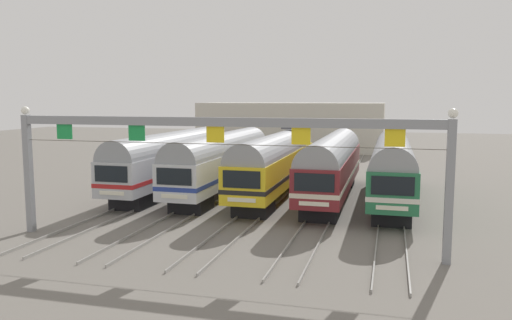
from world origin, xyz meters
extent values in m
plane|color=slate|center=(0.00, 0.00, 0.00)|extent=(160.00, 160.00, 0.00)
cube|color=gray|center=(-9.25, 17.00, 0.07)|extent=(0.07, 70.00, 0.15)
cube|color=gray|center=(-7.82, 17.00, 0.07)|extent=(0.07, 70.00, 0.15)
cube|color=gray|center=(-4.99, 17.00, 0.07)|extent=(0.07, 70.00, 0.15)
cube|color=gray|center=(-3.55, 17.00, 0.07)|extent=(0.07, 70.00, 0.15)
cube|color=gray|center=(-0.72, 17.00, 0.07)|extent=(0.07, 70.00, 0.15)
cube|color=gray|center=(0.72, 17.00, 0.07)|extent=(0.07, 70.00, 0.15)
cube|color=gray|center=(3.55, 17.00, 0.07)|extent=(0.07, 70.00, 0.15)
cube|color=gray|center=(4.99, 17.00, 0.07)|extent=(0.07, 70.00, 0.15)
cube|color=gray|center=(7.82, 17.00, 0.07)|extent=(0.07, 70.00, 0.15)
cube|color=gray|center=(9.25, 17.00, 0.07)|extent=(0.07, 70.00, 0.15)
cube|color=#B2B5BA|center=(-8.54, 0.00, 2.23)|extent=(2.85, 18.00, 2.35)
cube|color=#B21E1E|center=(-8.54, 0.00, 1.87)|extent=(2.88, 18.02, 0.28)
cylinder|color=gray|center=(-8.54, 0.00, 3.40)|extent=(2.74, 17.64, 2.74)
cube|color=black|center=(-8.54, -9.02, 2.70)|extent=(2.28, 0.06, 1.03)
cube|color=silver|center=(-8.54, -9.02, 1.47)|extent=(1.71, 0.05, 0.24)
cube|color=black|center=(-8.54, -6.30, 0.53)|extent=(2.28, 2.60, 1.05)
cube|color=black|center=(-8.54, 6.30, 0.53)|extent=(2.28, 2.60, 1.05)
cube|color=silver|center=(-4.27, 0.00, 2.23)|extent=(2.85, 18.00, 2.35)
cube|color=navy|center=(-4.27, 0.00, 1.87)|extent=(2.88, 18.02, 0.28)
cylinder|color=gray|center=(-4.27, 0.00, 3.40)|extent=(2.74, 17.64, 2.74)
cube|color=black|center=(-4.27, -9.02, 2.70)|extent=(2.28, 0.06, 1.03)
cube|color=silver|center=(-4.27, -9.02, 1.47)|extent=(1.71, 0.05, 0.24)
cube|color=black|center=(-4.27, -6.30, 0.53)|extent=(2.28, 2.60, 1.05)
cube|color=black|center=(-4.27, 6.30, 0.53)|extent=(2.28, 2.60, 1.05)
cube|color=gold|center=(0.00, 0.00, 2.23)|extent=(2.85, 18.00, 2.35)
cube|color=black|center=(0.00, 0.00, 1.87)|extent=(2.88, 18.02, 0.28)
cylinder|color=gray|center=(0.00, 0.00, 3.40)|extent=(2.74, 17.64, 2.74)
cube|color=black|center=(0.00, -9.02, 2.70)|extent=(2.28, 0.06, 1.03)
cube|color=silver|center=(0.00, -9.02, 1.47)|extent=(1.71, 0.05, 0.24)
cube|color=black|center=(0.00, -6.30, 0.53)|extent=(2.28, 2.60, 1.05)
cube|color=black|center=(0.00, 6.30, 0.53)|extent=(2.28, 2.60, 1.05)
cube|color=#4C4C51|center=(0.00, 5.04, 4.95)|extent=(1.10, 1.10, 0.20)
cube|color=maroon|center=(4.27, 0.00, 2.23)|extent=(2.85, 18.00, 2.35)
cube|color=beige|center=(4.27, 0.00, 1.87)|extent=(2.88, 18.02, 0.28)
cylinder|color=gray|center=(4.27, 0.00, 3.40)|extent=(2.74, 17.64, 2.74)
cube|color=black|center=(4.27, -9.02, 2.70)|extent=(2.28, 0.06, 1.03)
cube|color=silver|center=(4.27, -9.02, 1.47)|extent=(1.71, 0.05, 0.24)
cube|color=black|center=(4.27, -6.30, 0.53)|extent=(2.28, 2.60, 1.05)
cube|color=black|center=(4.27, 6.30, 0.53)|extent=(2.28, 2.60, 1.05)
cube|color=#236B42|center=(8.54, 0.00, 2.23)|extent=(2.85, 18.00, 2.35)
cube|color=silver|center=(8.54, 0.00, 1.87)|extent=(2.88, 18.02, 0.28)
cylinder|color=gray|center=(8.54, 0.00, 3.40)|extent=(2.74, 17.64, 2.74)
cube|color=black|center=(8.54, -9.02, 2.70)|extent=(2.28, 0.06, 1.03)
cube|color=silver|center=(8.54, -9.02, 1.47)|extent=(1.71, 0.05, 0.24)
cube|color=black|center=(8.54, -6.30, 0.53)|extent=(2.28, 2.60, 1.05)
cube|color=black|center=(8.54, 6.30, 0.53)|extent=(2.28, 2.60, 1.05)
cube|color=gray|center=(-10.94, -13.50, 3.25)|extent=(0.36, 0.36, 6.50)
cube|color=gray|center=(10.94, -13.50, 3.25)|extent=(0.36, 0.36, 6.50)
cube|color=gray|center=(0.00, -13.50, 6.25)|extent=(21.87, 0.32, 0.44)
cube|color=#198C3F|center=(-8.54, -13.50, 5.63)|extent=(0.90, 0.08, 0.80)
cube|color=#198C3F|center=(-4.27, -13.50, 5.63)|extent=(0.90, 0.08, 0.80)
cube|color=yellow|center=(0.00, -13.50, 5.63)|extent=(0.90, 0.08, 0.80)
cube|color=yellow|center=(4.27, -13.50, 5.63)|extent=(0.90, 0.08, 0.80)
cube|color=yellow|center=(8.54, -13.50, 5.63)|extent=(0.90, 0.08, 0.80)
sphere|color=white|center=(-10.94, -13.50, 6.75)|extent=(0.44, 0.44, 0.44)
sphere|color=white|center=(10.94, -13.50, 6.75)|extent=(0.44, 0.44, 0.44)
cylinder|color=#3F382D|center=(0.00, -13.50, 5.15)|extent=(21.87, 0.03, 0.03)
cube|color=beige|center=(-5.71, 36.14, 3.40)|extent=(26.28, 10.00, 6.80)
camera|label=1|loc=(8.34, -37.04, 7.36)|focal=35.59mm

